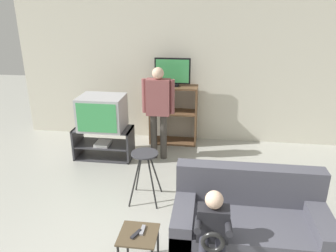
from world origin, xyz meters
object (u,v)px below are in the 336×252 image
object	(u,v)px
media_shelf	(173,114)
person_seated_child	(213,231)
remote_control_white	(143,230)
folding_stool	(145,162)
couch	(249,224)
television_main	(102,113)
person_standing_adult	(158,105)
tv_stand	(104,143)
snack_table	(139,239)
remote_control_black	(136,234)
television_flat	(172,73)

from	to	relation	value
media_shelf	person_seated_child	distance (m)	3.31
remote_control_white	folding_stool	bearing A→B (deg)	100.42
media_shelf	couch	size ratio (longest dim) A/B	0.68
television_main	remote_control_white	bearing A→B (deg)	-63.90
remote_control_white	person_seated_child	distance (m)	0.69
person_standing_adult	couch	bearing A→B (deg)	-57.20
couch	person_standing_adult	size ratio (longest dim) A/B	1.03
media_shelf	person_standing_adult	size ratio (longest dim) A/B	0.70
tv_stand	person_standing_adult	distance (m)	1.16
media_shelf	folding_stool	distance (m)	1.99
snack_table	remote_control_black	distance (m)	0.08
television_main	couch	size ratio (longest dim) A/B	0.45
folding_stool	snack_table	xyz separation A→B (m)	(0.18, -1.22, -0.21)
television_main	person_seated_child	world-z (taller)	television_main
media_shelf	person_standing_adult	xyz separation A→B (m)	(-0.17, -0.71, 0.38)
media_shelf	remote_control_white	distance (m)	3.16
remote_control_black	folding_stool	bearing A→B (deg)	122.63
television_flat	snack_table	world-z (taller)	television_flat
media_shelf	television_main	bearing A→B (deg)	-143.92
television_flat	remote_control_white	distance (m)	3.29
television_main	remote_control_black	xyz separation A→B (m)	(1.11, -2.43, -0.38)
remote_control_black	person_standing_adult	size ratio (longest dim) A/B	0.09
television_main	folding_stool	distance (m)	1.54
folding_stool	couch	xyz separation A→B (m)	(1.28, -0.75, -0.28)
television_main	folding_stool	world-z (taller)	television_main
folding_stool	remote_control_white	size ratio (longest dim) A/B	4.83
snack_table	remote_control_white	size ratio (longest dim) A/B	2.89
remote_control_white	couch	bearing A→B (deg)	22.27
folding_stool	remote_control_white	bearing A→B (deg)	-79.91
tv_stand	folding_stool	world-z (taller)	folding_stool
television_flat	snack_table	xyz separation A→B (m)	(0.06, -3.21, -0.98)
snack_table	television_main	bearing A→B (deg)	115.05
couch	television_main	bearing A→B (deg)	139.02
television_flat	couch	distance (m)	3.15
folding_stool	remote_control_black	size ratio (longest dim) A/B	4.83
television_main	person_standing_adult	size ratio (longest dim) A/B	0.46
snack_table	person_standing_adult	distance (m)	2.57
television_main	television_flat	xyz separation A→B (m)	(1.07, 0.80, 0.53)
media_shelf	person_seated_child	xyz separation A→B (m)	(0.74, -3.23, -0.02)
remote_control_black	person_seated_child	world-z (taller)	person_seated_child
remote_control_black	couch	world-z (taller)	couch
person_standing_adult	remote_control_black	bearing A→B (deg)	-85.80
person_standing_adult	person_seated_child	world-z (taller)	person_standing_adult
person_seated_child	remote_control_black	bearing A→B (deg)	179.76
television_main	person_standing_adult	bearing A→B (deg)	5.30
television_flat	person_standing_adult	world-z (taller)	television_flat
tv_stand	snack_table	size ratio (longest dim) A/B	2.33
media_shelf	person_seated_child	world-z (taller)	media_shelf
snack_table	person_seated_child	distance (m)	0.73
media_shelf	remote_control_black	world-z (taller)	media_shelf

